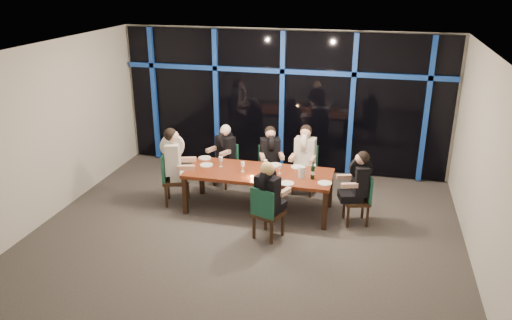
{
  "coord_description": "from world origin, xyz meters",
  "views": [
    {
      "loc": [
        1.91,
        -7.16,
        4.09
      ],
      "look_at": [
        0.0,
        0.6,
        1.05
      ],
      "focal_mm": 35.0,
      "sensor_mm": 36.0,
      "label": 1
    }
  ],
  "objects_px": {
    "chair_end_left": "(171,175)",
    "chair_end_right": "(361,196)",
    "chair_far_right": "(305,167)",
    "diner_far_mid": "(270,150)",
    "chair_far_left": "(227,162)",
    "water_pitcher": "(302,172)",
    "chair_far_mid": "(270,165)",
    "dining_table": "(259,175)",
    "wine_bottle": "(313,172)",
    "diner_far_right": "(305,150)",
    "chair_near_mid": "(266,211)",
    "diner_near_mid": "(269,189)",
    "diner_end_left": "(175,155)",
    "diner_far_left": "(224,147)",
    "diner_end_right": "(358,177)"
  },
  "relations": [
    {
      "from": "chair_far_left",
      "to": "diner_end_left",
      "type": "xyz_separation_m",
      "value": [
        -0.65,
        -1.08,
        0.47
      ]
    },
    {
      "from": "diner_far_left",
      "to": "diner_end_right",
      "type": "distance_m",
      "value": 2.85
    },
    {
      "from": "chair_far_mid",
      "to": "chair_end_left",
      "type": "bearing_deg",
      "value": -167.04
    },
    {
      "from": "chair_far_right",
      "to": "diner_far_mid",
      "type": "height_order",
      "value": "diner_far_mid"
    },
    {
      "from": "chair_far_mid",
      "to": "chair_far_right",
      "type": "relative_size",
      "value": 0.95
    },
    {
      "from": "dining_table",
      "to": "water_pitcher",
      "type": "xyz_separation_m",
      "value": [
        0.78,
        -0.08,
        0.17
      ]
    },
    {
      "from": "chair_end_right",
      "to": "diner_far_mid",
      "type": "height_order",
      "value": "diner_far_mid"
    },
    {
      "from": "dining_table",
      "to": "diner_far_left",
      "type": "bearing_deg",
      "value": 134.72
    },
    {
      "from": "chair_end_left",
      "to": "chair_near_mid",
      "type": "relative_size",
      "value": 1.1
    },
    {
      "from": "diner_far_right",
      "to": "diner_end_left",
      "type": "bearing_deg",
      "value": -151.02
    },
    {
      "from": "diner_far_right",
      "to": "chair_far_right",
      "type": "bearing_deg",
      "value": 90.0
    },
    {
      "from": "diner_far_mid",
      "to": "water_pitcher",
      "type": "xyz_separation_m",
      "value": [
        0.76,
        -0.99,
        -0.0
      ]
    },
    {
      "from": "diner_far_mid",
      "to": "diner_near_mid",
      "type": "xyz_separation_m",
      "value": [
        0.37,
        -1.83,
        0.01
      ]
    },
    {
      "from": "chair_near_mid",
      "to": "chair_far_right",
      "type": "bearing_deg",
      "value": -78.59
    },
    {
      "from": "chair_far_mid",
      "to": "diner_far_right",
      "type": "relative_size",
      "value": 0.98
    },
    {
      "from": "diner_far_mid",
      "to": "diner_far_right",
      "type": "distance_m",
      "value": 0.67
    },
    {
      "from": "chair_far_left",
      "to": "diner_far_left",
      "type": "bearing_deg",
      "value": -90.0
    },
    {
      "from": "diner_far_left",
      "to": "diner_near_mid",
      "type": "distance_m",
      "value": 2.27
    },
    {
      "from": "chair_far_right",
      "to": "diner_near_mid",
      "type": "height_order",
      "value": "diner_near_mid"
    },
    {
      "from": "chair_end_left",
      "to": "chair_end_right",
      "type": "relative_size",
      "value": 1.12
    },
    {
      "from": "chair_far_right",
      "to": "diner_near_mid",
      "type": "relative_size",
      "value": 1.06
    },
    {
      "from": "chair_far_left",
      "to": "chair_far_right",
      "type": "xyz_separation_m",
      "value": [
        1.58,
        0.02,
        0.04
      ]
    },
    {
      "from": "chair_near_mid",
      "to": "diner_end_left",
      "type": "height_order",
      "value": "diner_end_left"
    },
    {
      "from": "dining_table",
      "to": "chair_far_mid",
      "type": "relative_size",
      "value": 2.91
    },
    {
      "from": "diner_far_right",
      "to": "wine_bottle",
      "type": "height_order",
      "value": "diner_far_right"
    },
    {
      "from": "water_pitcher",
      "to": "chair_far_left",
      "type": "bearing_deg",
      "value": 144.33
    },
    {
      "from": "chair_end_left",
      "to": "water_pitcher",
      "type": "height_order",
      "value": "chair_end_left"
    },
    {
      "from": "dining_table",
      "to": "wine_bottle",
      "type": "height_order",
      "value": "wine_bottle"
    },
    {
      "from": "chair_far_left",
      "to": "wine_bottle",
      "type": "bearing_deg",
      "value": -5.93
    },
    {
      "from": "chair_far_left",
      "to": "diner_far_right",
      "type": "distance_m",
      "value": 1.63
    },
    {
      "from": "chair_near_mid",
      "to": "diner_far_mid",
      "type": "height_order",
      "value": "diner_far_mid"
    },
    {
      "from": "chair_far_mid",
      "to": "diner_far_right",
      "type": "xyz_separation_m",
      "value": [
        0.69,
        -0.04,
        0.4
      ]
    },
    {
      "from": "dining_table",
      "to": "diner_near_mid",
      "type": "xyz_separation_m",
      "value": [
        0.38,
        -0.92,
        0.19
      ]
    },
    {
      "from": "chair_far_right",
      "to": "chair_end_right",
      "type": "relative_size",
      "value": 1.05
    },
    {
      "from": "chair_end_right",
      "to": "wine_bottle",
      "type": "xyz_separation_m",
      "value": [
        -0.84,
        -0.03,
        0.37
      ]
    },
    {
      "from": "diner_end_right",
      "to": "chair_far_mid",
      "type": "bearing_deg",
      "value": -137.39
    },
    {
      "from": "chair_far_left",
      "to": "chair_far_right",
      "type": "bearing_deg",
      "value": 24.96
    },
    {
      "from": "dining_table",
      "to": "diner_near_mid",
      "type": "relative_size",
      "value": 2.94
    },
    {
      "from": "diner_far_mid",
      "to": "diner_far_right",
      "type": "relative_size",
      "value": 0.95
    },
    {
      "from": "chair_far_left",
      "to": "diner_near_mid",
      "type": "distance_m",
      "value": 2.34
    },
    {
      "from": "dining_table",
      "to": "diner_far_left",
      "type": "relative_size",
      "value": 3.09
    },
    {
      "from": "chair_far_mid",
      "to": "wine_bottle",
      "type": "relative_size",
      "value": 2.89
    },
    {
      "from": "diner_near_mid",
      "to": "water_pitcher",
      "type": "distance_m",
      "value": 0.93
    },
    {
      "from": "chair_near_mid",
      "to": "chair_end_right",
      "type": "bearing_deg",
      "value": -126.47
    },
    {
      "from": "chair_far_left",
      "to": "water_pitcher",
      "type": "distance_m",
      "value": 2.03
    },
    {
      "from": "dining_table",
      "to": "wine_bottle",
      "type": "xyz_separation_m",
      "value": [
        0.97,
        -0.08,
        0.19
      ]
    },
    {
      "from": "diner_near_mid",
      "to": "diner_end_right",
      "type": "bearing_deg",
      "value": -127.33
    },
    {
      "from": "diner_far_right",
      "to": "diner_near_mid",
      "type": "distance_m",
      "value": 1.89
    },
    {
      "from": "chair_far_mid",
      "to": "chair_end_right",
      "type": "bearing_deg",
      "value": -50.35
    },
    {
      "from": "diner_far_right",
      "to": "chair_near_mid",
      "type": "bearing_deg",
      "value": -95.04
    }
  ]
}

